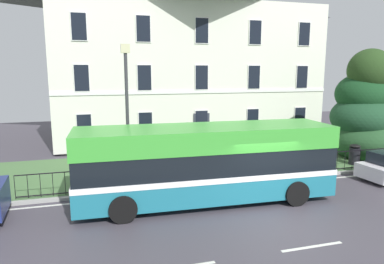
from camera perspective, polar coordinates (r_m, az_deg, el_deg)
ground_plane at (r=13.60m, az=11.47°, el=-12.05°), size 60.00×56.00×0.18m
georgian_townhouse at (r=27.66m, az=-1.67°, el=11.94°), size 18.91×10.48×11.71m
iron_verge_railing at (r=16.38m, az=9.34°, el=-5.83°), size 19.82×0.04×0.97m
evergreen_tree at (r=22.48m, az=26.65°, el=2.26°), size 4.28×4.20×6.58m
single_decker_bus at (r=13.40m, az=2.36°, el=-5.05°), size 9.94×2.98×2.98m
street_lamp_post at (r=14.83m, az=-10.64°, el=4.24°), size 0.36×0.24×6.02m
litter_bin at (r=20.47m, az=25.17°, el=-3.34°), size 0.56×0.56×1.10m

